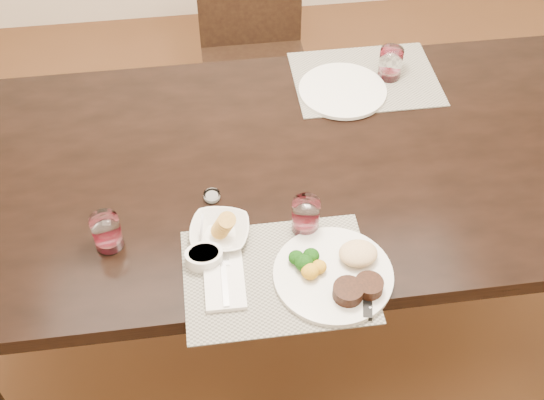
{
  "coord_description": "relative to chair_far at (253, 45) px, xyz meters",
  "views": [
    {
      "loc": [
        -0.24,
        -1.38,
        2.11
      ],
      "look_at": [
        -0.08,
        -0.21,
        0.82
      ],
      "focal_mm": 45.0,
      "sensor_mm": 36.0,
      "label": 1
    }
  ],
  "objects": [
    {
      "name": "salt_cellar",
      "position": [
        -0.23,
        -1.05,
        0.26
      ],
      "size": [
        0.04,
        0.04,
        0.02
      ],
      "rotation": [
        0.0,
        0.0,
        -0.03
      ],
      "color": "white",
      "rests_on": "dining_table"
    },
    {
      "name": "far_plate",
      "position": [
        0.21,
        -0.65,
        0.26
      ],
      "size": [
        0.28,
        0.28,
        0.01
      ],
      "primitive_type": "cylinder",
      "color": "silver",
      "rests_on": "placemat_far"
    },
    {
      "name": "chair_far",
      "position": [
        0.0,
        0.0,
        0.0
      ],
      "size": [
        0.42,
        0.42,
        0.9
      ],
      "color": "black",
      "rests_on": "ground"
    },
    {
      "name": "wine_glass_near",
      "position": [
        0.0,
        -1.19,
        0.29
      ],
      "size": [
        0.07,
        0.07,
        0.1
      ],
      "rotation": [
        0.0,
        0.0,
        -0.43
      ],
      "color": "white",
      "rests_on": "placemat_near"
    },
    {
      "name": "wine_glass_far",
      "position": [
        0.38,
        -0.59,
        0.3
      ],
      "size": [
        0.07,
        0.07,
        0.1
      ],
      "rotation": [
        0.0,
        0.0,
        -0.23
      ],
      "color": "white",
      "rests_on": "placemat_far"
    },
    {
      "name": "cracker_bowl",
      "position": [
        -0.22,
        -1.19,
        0.27
      ],
      "size": [
        0.18,
        0.18,
        0.07
      ],
      "rotation": [
        0.0,
        0.0,
        -0.22
      ],
      "color": "silver",
      "rests_on": "placemat_near"
    },
    {
      "name": "wine_glass_side",
      "position": [
        -0.5,
        -1.18,
        0.29
      ],
      "size": [
        0.07,
        0.07,
        0.1
      ],
      "rotation": [
        0.0,
        0.0,
        0.15
      ],
      "color": "white",
      "rests_on": "dining_table"
    },
    {
      "name": "steak_knife",
      "position": [
        0.11,
        -1.4,
        0.26
      ],
      "size": [
        0.05,
        0.26,
        0.01
      ],
      "rotation": [
        0.0,
        0.0,
        -0.22
      ],
      "color": "silver",
      "rests_on": "placemat_near"
    },
    {
      "name": "dinner_plate",
      "position": [
        0.06,
        -1.36,
        0.27
      ],
      "size": [
        0.29,
        0.29,
        0.05
      ],
      "rotation": [
        0.0,
        0.0,
        0.16
      ],
      "color": "silver",
      "rests_on": "placemat_near"
    },
    {
      "name": "sauce_ramekin",
      "position": [
        -0.26,
        -1.27,
        0.27
      ],
      "size": [
        0.09,
        0.14,
        0.07
      ],
      "rotation": [
        0.0,
        0.0,
        -0.24
      ],
      "color": "silver",
      "rests_on": "placemat_near"
    },
    {
      "name": "placemat_far",
      "position": [
        0.3,
        -0.59,
        0.25
      ],
      "size": [
        0.46,
        0.34,
        0.0
      ],
      "primitive_type": "cube",
      "color": "gray",
      "rests_on": "dining_table"
    },
    {
      "name": "napkin_fork",
      "position": [
        -0.22,
        -1.33,
        0.26
      ],
      "size": [
        0.1,
        0.18,
        0.02
      ],
      "rotation": [
        0.0,
        0.0,
        -0.02
      ],
      "color": "silver",
      "rests_on": "placemat_near"
    },
    {
      "name": "dining_table",
      "position": [
        0.0,
        -0.93,
        0.16
      ],
      "size": [
        2.0,
        1.0,
        0.75
      ],
      "color": "black",
      "rests_on": "ground"
    },
    {
      "name": "ground_plane",
      "position": [
        0.0,
        -0.93,
        -0.5
      ],
      "size": [
        4.5,
        4.5,
        0.0
      ],
      "primitive_type": "plane",
      "color": "#4F2E19",
      "rests_on": "ground"
    },
    {
      "name": "placemat_near",
      "position": [
        -0.09,
        -1.33,
        0.25
      ],
      "size": [
        0.46,
        0.34,
        0.0
      ],
      "primitive_type": "cube",
      "color": "gray",
      "rests_on": "dining_table"
    }
  ]
}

